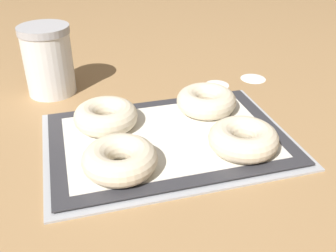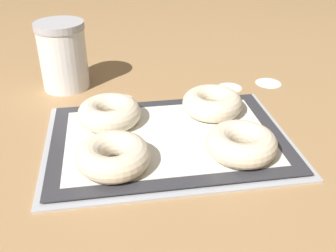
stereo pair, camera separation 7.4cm
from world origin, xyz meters
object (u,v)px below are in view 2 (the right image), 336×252
bagel_front_left (113,156)px  bagel_back_right (212,103)px  bagel_back_left (109,113)px  baking_tray (168,139)px  bagel_front_right (241,143)px  flour_canister (63,56)px

bagel_front_left → bagel_back_right: (0.21, 0.16, 0.00)m
bagel_back_left → bagel_back_right: same height
baking_tray → bagel_back_left: bearing=146.8°
bagel_back_left → baking_tray: bearing=-33.2°
baking_tray → bagel_front_left: size_ratio=3.69×
bagel_front_right → baking_tray: bearing=145.7°
flour_canister → baking_tray: bearing=-54.1°
baking_tray → bagel_back_right: size_ratio=3.69×
bagel_back_left → flour_canister: bearing=114.7°
bagel_back_right → flour_canister: flour_canister is taller
bagel_front_right → bagel_back_left: 0.27m
bagel_back_right → flour_canister: size_ratio=0.78×
baking_tray → bagel_back_right: (0.11, 0.08, 0.03)m
bagel_back_left → flour_canister: flour_canister is taller
bagel_back_left → bagel_back_right: (0.21, 0.01, 0.00)m
bagel_front_right → bagel_back_right: size_ratio=1.00×
bagel_back_right → flour_canister: 0.38m
baking_tray → flour_canister: (-0.21, 0.28, 0.08)m
bagel_front_right → flour_canister: bearing=131.5°
bagel_front_left → bagel_back_left: 0.15m
baking_tray → bagel_back_left: (-0.11, 0.07, 0.03)m
bagel_front_left → bagel_back_right: size_ratio=1.00×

